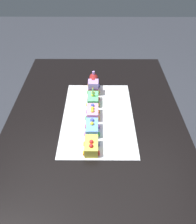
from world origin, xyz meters
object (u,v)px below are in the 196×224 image
(cake_car_tanker_mint_green, at_px, (93,99))
(birthday_candle, at_px, (93,91))
(cake_car_caboose_bubblegum, at_px, (93,112))
(dining_table, at_px, (95,132))
(cake_car_flatbed_lemon, at_px, (91,146))
(cake_car_hopper_sky_blue, at_px, (92,128))
(cake_locomotive, at_px, (93,84))

(cake_car_tanker_mint_green, bearing_deg, birthday_candle, 0.00)
(cake_car_caboose_bubblegum, distance_m, birthday_candle, 0.13)
(dining_table, relative_size, cake_car_flatbed_lemon, 14.00)
(dining_table, distance_m, cake_car_flatbed_lemon, 0.26)
(cake_car_tanker_mint_green, relative_size, cake_car_hopper_sky_blue, 1.00)
(cake_car_tanker_mint_green, bearing_deg, cake_locomotive, 180.00)
(cake_car_caboose_bubblegum, distance_m, cake_car_flatbed_lemon, 0.24)
(cake_car_caboose_bubblegum, height_order, cake_car_hopper_sky_blue, same)
(dining_table, relative_size, cake_car_tanker_mint_green, 14.00)
(cake_locomotive, distance_m, cake_car_hopper_sky_blue, 0.36)
(cake_locomotive, xyz_separation_m, birthday_candle, (0.14, 0.00, 0.05))
(cake_car_tanker_mint_green, distance_m, cake_car_hopper_sky_blue, 0.24)
(cake_locomotive, distance_m, cake_car_tanker_mint_green, 0.13)
(dining_table, xyz_separation_m, cake_car_hopper_sky_blue, (0.10, -0.01, 0.14))
(dining_table, relative_size, birthday_candle, 25.71)
(cake_car_caboose_bubblegum, relative_size, birthday_candle, 1.84)
(birthday_candle, bearing_deg, cake_car_hopper_sky_blue, -0.00)
(dining_table, distance_m, cake_locomotive, 0.31)
(cake_locomotive, height_order, cake_car_flatbed_lemon, cake_locomotive)
(cake_locomotive, bearing_deg, cake_car_caboose_bubblegum, -0.00)
(cake_locomotive, xyz_separation_m, cake_car_flatbed_lemon, (0.48, -0.00, -0.02))
(dining_table, relative_size, cake_car_caboose_bubblegum, 14.00)
(cake_locomotive, height_order, cake_car_hopper_sky_blue, cake_locomotive)
(cake_locomotive, height_order, birthday_candle, birthday_candle)
(cake_car_hopper_sky_blue, bearing_deg, cake_locomotive, 180.00)
(cake_locomotive, xyz_separation_m, cake_car_tanker_mint_green, (0.13, -0.00, -0.02))
(cake_car_hopper_sky_blue, distance_m, cake_car_flatbed_lemon, 0.12)
(cake_car_hopper_sky_blue, relative_size, birthday_candle, 1.84)
(cake_locomotive, relative_size, cake_car_tanker_mint_green, 1.40)
(cake_car_hopper_sky_blue, xyz_separation_m, cake_car_flatbed_lemon, (0.12, 0.00, 0.00))
(cake_car_hopper_sky_blue, bearing_deg, cake_car_caboose_bubblegum, 180.00)
(cake_car_caboose_bubblegum, bearing_deg, cake_car_tanker_mint_green, 180.00)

